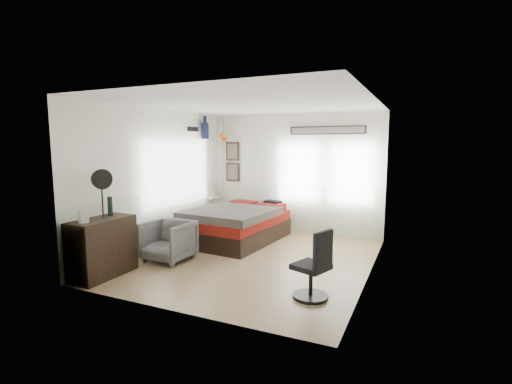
# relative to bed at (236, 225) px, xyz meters

# --- Properties ---
(ground_plane) EXTENTS (4.00, 4.50, 0.01)m
(ground_plane) POSITION_rel_bed_xyz_m (0.84, -1.03, -0.35)
(ground_plane) COLOR #9E8052
(room_shell) EXTENTS (4.02, 4.52, 2.71)m
(room_shell) POSITION_rel_bed_xyz_m (0.76, -0.84, 1.27)
(room_shell) COLOR beige
(room_shell) RESTS_ON ground_plane
(wall_decor) EXTENTS (3.55, 1.32, 1.44)m
(wall_decor) POSITION_rel_bed_xyz_m (-0.27, 0.93, 1.76)
(wall_decor) COLOR #3C2416
(wall_decor) RESTS_ON room_shell
(bed) EXTENTS (1.72, 2.30, 0.70)m
(bed) POSITION_rel_bed_xyz_m (0.00, 0.00, 0.00)
(bed) COLOR black
(bed) RESTS_ON ground_plane
(dresser) EXTENTS (0.48, 1.00, 0.90)m
(dresser) POSITION_rel_bed_xyz_m (-0.90, -2.72, 0.11)
(dresser) COLOR black
(dresser) RESTS_ON ground_plane
(armchair) EXTENTS (0.78, 0.80, 0.70)m
(armchair) POSITION_rel_bed_xyz_m (-0.47, -1.68, 0.01)
(armchair) COLOR slate
(armchair) RESTS_ON ground_plane
(nightstand) EXTENTS (0.62, 0.54, 0.53)m
(nightstand) POSITION_rel_bed_xyz_m (0.43, 0.96, -0.08)
(nightstand) COLOR black
(nightstand) RESTS_ON ground_plane
(task_chair) EXTENTS (0.53, 0.53, 0.94)m
(task_chair) POSITION_rel_bed_xyz_m (2.30, -2.22, 0.04)
(task_chair) COLOR black
(task_chair) RESTS_ON ground_plane
(kettle) EXTENTS (0.17, 0.15, 0.20)m
(kettle) POSITION_rel_bed_xyz_m (-0.91, -3.03, 0.66)
(kettle) COLOR silver
(kettle) RESTS_ON dresser
(bottle) EXTENTS (0.08, 0.08, 0.31)m
(bottle) POSITION_rel_bed_xyz_m (-0.94, -2.50, 0.71)
(bottle) COLOR black
(bottle) RESTS_ON dresser
(stand_fan) EXTENTS (0.18, 0.30, 0.76)m
(stand_fan) POSITION_rel_bed_xyz_m (-0.88, -2.69, 1.15)
(stand_fan) COLOR black
(stand_fan) RESTS_ON dresser
(black_bag) EXTENTS (0.40, 0.30, 0.21)m
(black_bag) POSITION_rel_bed_xyz_m (0.43, 0.96, 0.30)
(black_bag) COLOR black
(black_bag) RESTS_ON nightstand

